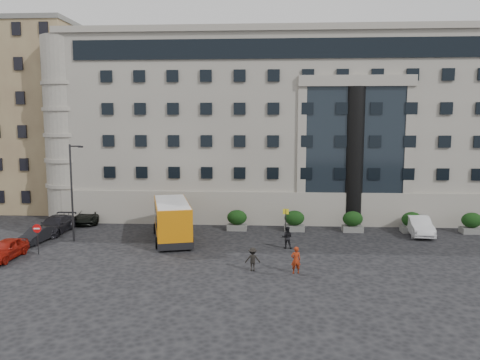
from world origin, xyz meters
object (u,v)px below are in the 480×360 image
Objects in this scene: red_truck at (86,204)px; parked_car_d at (89,216)px; minibus at (172,219)px; hedge_e at (412,222)px; pedestrian_b at (287,237)px; no_entry_sign at (37,233)px; hedge_f at (472,223)px; pedestrian_a at (296,260)px; street_lamp at (72,189)px; parked_car_a at (6,249)px; pedestrian_c at (253,259)px; hedge_c at (294,221)px; hedge_d at (353,221)px; white_taxi at (419,225)px; hedge_a at (180,219)px; bus_stop_sign at (286,218)px; parked_car_b at (37,235)px; parked_car_c at (55,225)px; hedge_b at (237,220)px.

parked_car_d is (1.35, -2.81, -0.67)m from red_truck.
hedge_e is at bearing -4.63° from minibus.
no_entry_sign is at bearing 14.90° from pedestrian_b.
hedge_f is 20.15m from pedestrian_a.
street_lamp is 1.52× the size of red_truck.
parked_car_a is 2.69× the size of pedestrian_c.
hedge_d is at bearing 0.00° from hedge_c.
hedge_c is 1.06× the size of pedestrian_b.
white_taxi is at bearing -146.24° from pedestrian_a.
street_lamp reaches higher than minibus.
minibus reaches higher than hedge_a.
red_truck reaches higher than hedge_c.
street_lamp reaches higher than hedge_a.
parked_car_b is (-20.30, -2.59, -1.12)m from bus_stop_sign.
street_lamp is at bearing 61.83° from parked_car_a.
parked_car_d is (-18.92, 5.04, -1.05)m from bus_stop_sign.
pedestrian_b is at bearing -152.22° from white_taxi.
hedge_c is at bearing -26.56° from red_truck.
minibus reaches higher than pedestrian_b.
minibus is 1.68× the size of parked_car_d.
bus_stop_sign is (9.50, -2.80, 0.80)m from hedge_a.
parked_car_b is at bearing -89.91° from parked_car_c.
red_truck is 7.24m from parked_car_c.
parked_car_d is (-25.02, 2.24, -0.25)m from hedge_d.
minibus is 11.34m from parked_car_d.
hedge_c is at bearing 180.00° from hedge_d.
parked_car_a is at bearing -16.37° from pedestrian_a.
pedestrian_c is at bearing -106.34° from hedge_c.
no_entry_sign is at bearing -155.51° from hedge_c.
street_lamp is 1.60× the size of white_taxi.
parked_car_b is (-21.20, -5.39, -0.32)m from hedge_c.
parked_car_a is 0.82× the size of parked_car_c.
parked_car_d is 3.14× the size of pedestrian_c.
parked_car_c is (0.02, 3.23, 0.13)m from parked_car_b.
hedge_c is 21.33m from no_entry_sign.
hedge_e is 0.38× the size of parked_car_d.
white_taxi is at bearing 9.74° from bus_stop_sign.
no_entry_sign is (-14.20, -8.84, 0.72)m from hedge_b.
parked_car_d is (-19.82, 2.24, -0.25)m from hedge_c.
parked_car_b is at bearing -28.68° from pedestrian_a.
pedestrian_c is (1.80, -11.60, -0.15)m from hedge_b.
minibus is (-20.76, -3.91, 0.85)m from hedge_e.
no_entry_sign is 10.30m from minibus.
hedge_c is 0.22× the size of minibus.
minibus is 4.60× the size of pedestrian_a.
hedge_b is 16.89m from parked_car_b.
parked_car_d is at bearing 165.08° from bus_stop_sign.
hedge_d is 5.20m from hedge_e.
pedestrian_b is at bearing -152.25° from hedge_e.
pedestrian_a is at bearing -22.07° from street_lamp.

